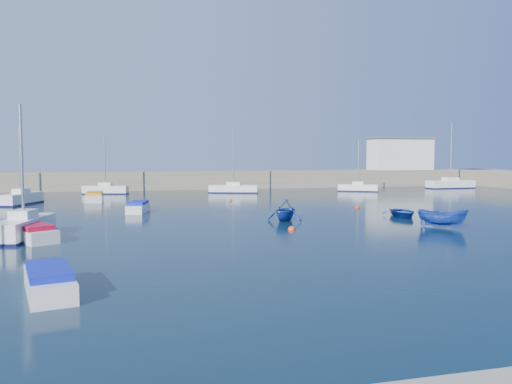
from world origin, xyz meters
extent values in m
plane|color=black|center=(0.00, 0.00, 0.00)|extent=(220.00, 220.00, 0.00)
cube|color=#766C5A|center=(0.00, 46.00, 1.30)|extent=(96.00, 4.50, 2.60)
cube|color=silver|center=(30.00, 46.00, 5.10)|extent=(10.00, 4.00, 5.00)
cube|color=silver|center=(-19.02, 4.25, 0.59)|extent=(2.84, 5.95, 1.17)
cylinder|color=#B7BABC|center=(-19.02, 4.25, 4.47)|extent=(0.18, 0.18, 6.60)
cube|color=silver|center=(-23.44, 26.64, 0.56)|extent=(3.42, 5.90, 1.12)
cylinder|color=#B7BABC|center=(-23.44, 26.64, 4.39)|extent=(0.17, 0.17, 6.55)
cube|color=silver|center=(-15.91, 38.80, 0.52)|extent=(5.76, 2.89, 1.05)
cylinder|color=#B7BABC|center=(-15.91, 38.80, 4.24)|extent=(0.16, 0.16, 6.38)
cube|color=silver|center=(0.28, 36.68, 0.51)|extent=(6.59, 3.71, 1.02)
cylinder|color=#B7BABC|center=(0.28, 36.68, 4.68)|extent=(0.15, 0.15, 7.31)
cube|color=silver|center=(17.26, 35.04, 0.48)|extent=(5.31, 3.98, 0.96)
cylinder|color=#B7BABC|center=(17.26, 35.04, 4.00)|extent=(0.14, 0.14, 6.09)
cube|color=silver|center=(33.69, 37.82, 0.59)|extent=(7.48, 2.46, 1.17)
cylinder|color=#B7BABC|center=(33.69, 37.82, 5.42)|extent=(0.17, 0.17, 8.49)
cube|color=silver|center=(-18.43, 3.23, 0.36)|extent=(3.45, 4.57, 0.71)
cube|color=#A30B26|center=(-18.43, 3.23, 0.85)|extent=(2.85, 3.57, 0.27)
cube|color=silver|center=(-12.27, 16.45, 0.35)|extent=(2.16, 4.09, 0.69)
cube|color=#0E1BA0|center=(-12.27, 16.45, 0.82)|extent=(1.88, 3.13, 0.26)
cube|color=silver|center=(-16.60, 28.33, 0.36)|extent=(1.73, 4.87, 0.73)
cube|color=orange|center=(-16.60, 28.33, 0.87)|extent=(1.64, 3.66, 0.27)
cube|color=silver|center=(-15.77, -8.80, 0.35)|extent=(2.32, 4.32, 0.70)
cube|color=#0E1BA0|center=(-15.77, -8.80, 0.83)|extent=(2.02, 3.30, 0.26)
imported|color=#16379C|center=(7.97, 8.00, 0.36)|extent=(3.02, 3.82, 0.71)
imported|color=#16379C|center=(-1.80, 7.91, 0.81)|extent=(3.99, 4.07, 1.63)
imported|color=#16379C|center=(7.42, 2.03, 0.63)|extent=(3.15, 3.20, 1.26)
sphere|color=#EF3A0C|center=(-2.77, 3.50, 0.00)|extent=(0.49, 0.49, 0.49)
sphere|color=red|center=(7.55, 15.16, 0.00)|extent=(0.48, 0.48, 0.48)
sphere|color=#EF3A0C|center=(-2.51, 25.02, 0.00)|extent=(0.42, 0.42, 0.42)
camera|label=1|loc=(-13.01, -27.17, 4.79)|focal=35.00mm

